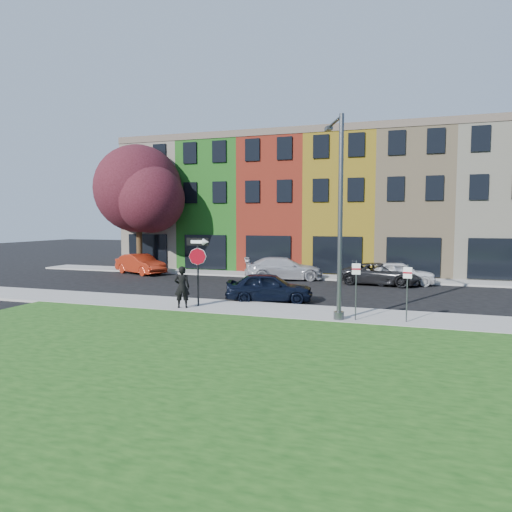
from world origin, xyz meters
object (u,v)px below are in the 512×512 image
(street_lamp, at_px, (339,217))
(sedan_near, at_px, (269,287))
(man, at_px, (182,287))
(stop_sign, at_px, (198,258))

(street_lamp, bearing_deg, sedan_near, 116.81)
(man, relative_size, sedan_near, 0.41)
(stop_sign, distance_m, street_lamp, 6.53)
(stop_sign, xyz_separation_m, man, (-0.48, -0.60, -1.25))
(stop_sign, height_order, man, stop_sign)
(sedan_near, xyz_separation_m, street_lamp, (3.73, -3.21, 3.35))
(stop_sign, bearing_deg, sedan_near, 46.40)
(sedan_near, bearing_deg, street_lamp, -144.18)
(sedan_near, height_order, street_lamp, street_lamp)
(stop_sign, xyz_separation_m, street_lamp, (6.26, -0.58, 1.77))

